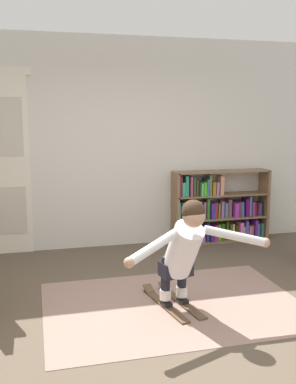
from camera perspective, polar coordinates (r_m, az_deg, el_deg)
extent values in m
plane|color=brown|center=(4.14, 1.28, -16.61)|extent=(7.20, 7.20, 0.00)
cube|color=silver|center=(6.27, -5.07, 6.15)|extent=(6.00, 0.10, 2.90)
cube|color=silver|center=(6.17, -17.34, 3.12)|extent=(0.55, 0.04, 2.35)
cube|color=beige|center=(6.11, -17.60, 7.92)|extent=(0.41, 0.01, 0.76)
cube|color=beige|center=(6.24, -17.08, -2.27)|extent=(0.41, 0.01, 0.64)
cube|color=gray|center=(4.54, 3.26, -14.12)|extent=(2.51, 1.76, 0.01)
cube|color=#7E6045|center=(6.40, 3.49, -2.13)|extent=(0.04, 0.30, 1.05)
cube|color=#7E6045|center=(6.95, 14.53, -1.48)|extent=(0.04, 0.30, 1.05)
cube|color=#7E6045|center=(6.77, 9.12, -6.06)|extent=(1.40, 0.30, 0.02)
cube|color=#7E6045|center=(6.68, 9.20, -3.24)|extent=(1.40, 0.30, 0.02)
cube|color=#7E6045|center=(6.61, 9.28, -0.34)|extent=(1.40, 0.30, 0.02)
cube|color=#7E6045|center=(6.56, 9.36, 2.60)|extent=(1.40, 0.30, 0.02)
cube|color=brown|center=(6.50, 3.88, -5.65)|extent=(0.07, 0.16, 0.19)
cube|color=#B82539|center=(6.52, 4.49, -5.26)|extent=(0.06, 0.20, 0.27)
cube|color=#D87BCE|center=(6.56, 4.89, -5.39)|extent=(0.04, 0.18, 0.22)
cube|color=navy|center=(6.55, 5.49, -5.07)|extent=(0.05, 0.17, 0.30)
cube|color=#89BA20|center=(6.59, 5.92, -5.16)|extent=(0.03, 0.14, 0.26)
cube|color=#5DB76A|center=(6.59, 6.35, -5.08)|extent=(0.04, 0.20, 0.28)
cube|color=#AD5ABE|center=(6.63, 6.76, -5.24)|extent=(0.07, 0.20, 0.23)
cube|color=navy|center=(6.64, 7.34, -4.98)|extent=(0.04, 0.22, 0.28)
cube|color=navy|center=(6.67, 7.86, -5.34)|extent=(0.05, 0.23, 0.19)
cube|color=#CA21A7|center=(6.72, 8.37, -5.04)|extent=(0.06, 0.20, 0.23)
cube|color=#4FC220|center=(6.73, 8.88, -4.99)|extent=(0.05, 0.15, 0.24)
cube|color=#265725|center=(6.76, 9.34, -4.92)|extent=(0.06, 0.15, 0.25)
cube|color=#3D5912|center=(6.77, 9.83, -4.77)|extent=(0.04, 0.16, 0.28)
cube|color=brown|center=(6.78, 10.27, -4.95)|extent=(0.04, 0.15, 0.24)
cube|color=#B7CB6E|center=(6.81, 10.51, -4.86)|extent=(0.03, 0.20, 0.24)
cube|color=#4D360C|center=(6.82, 11.02, -4.95)|extent=(0.05, 0.15, 0.22)
cube|color=#D761B2|center=(6.84, 11.48, -4.75)|extent=(0.05, 0.24, 0.26)
cube|color=#71C279|center=(6.87, 11.85, -4.99)|extent=(0.03, 0.19, 0.19)
cube|color=#6054C2|center=(6.89, 12.25, -4.63)|extent=(0.04, 0.17, 0.27)
cube|color=#D67CCD|center=(6.93, 12.62, -4.92)|extent=(0.03, 0.18, 0.19)
cube|color=#B95D40|center=(6.93, 12.92, -4.87)|extent=(0.03, 0.16, 0.20)
cube|color=#581F99|center=(6.94, 13.27, -4.49)|extent=(0.04, 0.23, 0.29)
cube|color=#4BBDB8|center=(6.98, 13.65, -4.73)|extent=(0.04, 0.14, 0.22)
cube|color=#3A6355|center=(7.01, 13.97, -4.63)|extent=(0.05, 0.23, 0.22)
cube|color=#69C2AD|center=(6.43, 3.82, -2.43)|extent=(0.04, 0.15, 0.25)
cube|color=#1D6366|center=(6.44, 4.34, -2.37)|extent=(0.05, 0.17, 0.26)
cube|color=olive|center=(6.44, 4.82, -2.23)|extent=(0.03, 0.16, 0.29)
cube|color=brown|center=(6.45, 5.12, -2.20)|extent=(0.03, 0.15, 0.29)
cube|color=#46D67A|center=(6.48, 5.39, -2.54)|extent=(0.05, 0.16, 0.21)
cube|color=#76CABE|center=(6.49, 5.80, -2.25)|extent=(0.05, 0.23, 0.27)
cube|color=tan|center=(6.53, 6.41, -2.23)|extent=(0.07, 0.21, 0.26)
cube|color=#A8648D|center=(6.54, 7.01, -2.27)|extent=(0.03, 0.19, 0.25)
cube|color=#36782A|center=(6.57, 7.43, -2.00)|extent=(0.04, 0.20, 0.29)
cube|color=#37298C|center=(6.58, 8.00, -2.29)|extent=(0.06, 0.22, 0.23)
cube|color=#B7214B|center=(6.60, 8.43, -2.27)|extent=(0.04, 0.17, 0.23)
cube|color=olive|center=(6.63, 8.87, -2.29)|extent=(0.03, 0.14, 0.21)
cube|color=#A559C4|center=(6.68, 9.25, -2.11)|extent=(0.04, 0.17, 0.24)
cube|color=slate|center=(6.69, 9.67, -2.18)|extent=(0.04, 0.20, 0.22)
cube|color=#764C5C|center=(6.71, 10.16, -1.96)|extent=(0.05, 0.17, 0.26)
cube|color=purple|center=(6.72, 10.90, -2.19)|extent=(0.06, 0.22, 0.21)
cube|color=brown|center=(6.77, 11.26, -2.07)|extent=(0.04, 0.22, 0.22)
cube|color=#3658B2|center=(6.79, 11.66, -2.07)|extent=(0.05, 0.18, 0.22)
cube|color=#590F57|center=(6.81, 12.32, -1.87)|extent=(0.06, 0.16, 0.27)
cube|color=#5599AF|center=(6.84, 12.65, -1.72)|extent=(0.03, 0.17, 0.29)
cube|color=#743386|center=(6.85, 12.98, -2.03)|extent=(0.03, 0.19, 0.22)
cube|color=#B52031|center=(6.90, 13.20, -2.03)|extent=(0.07, 0.15, 0.20)
cube|color=#352D57|center=(6.90, 13.80, -2.07)|extent=(0.05, 0.17, 0.19)
cube|color=maroon|center=(6.35, 3.91, 0.80)|extent=(0.05, 0.22, 0.30)
cube|color=#31C48C|center=(6.39, 4.34, 0.40)|extent=(0.05, 0.18, 0.20)
cube|color=#34AB7B|center=(6.40, 4.77, 0.83)|extent=(0.04, 0.20, 0.29)
cube|color=#964169|center=(6.39, 5.31, 0.77)|extent=(0.03, 0.22, 0.28)
cube|color=#345024|center=(6.43, 5.66, 0.74)|extent=(0.03, 0.22, 0.27)
cube|color=brown|center=(6.46, 6.12, 0.57)|extent=(0.03, 0.14, 0.22)
cube|color=#66AF78|center=(6.47, 6.63, 0.40)|extent=(0.03, 0.23, 0.18)
cube|color=#41C71F|center=(6.48, 7.09, 0.45)|extent=(0.04, 0.17, 0.19)
cube|color=#3C629B|center=(6.50, 7.36, 0.67)|extent=(0.04, 0.23, 0.24)
cube|color=#5D6C3E|center=(6.51, 7.73, 0.95)|extent=(0.03, 0.19, 0.30)
cube|color=#986E18|center=(6.53, 8.19, 0.48)|extent=(0.05, 0.18, 0.19)
cube|color=#9C66A6|center=(6.57, 8.55, 0.51)|extent=(0.05, 0.23, 0.19)
cube|color=tan|center=(6.56, 9.17, 0.90)|extent=(0.06, 0.18, 0.28)
cube|color=brown|center=(4.50, 2.22, -14.21)|extent=(0.24, 0.84, 0.01)
cube|color=brown|center=(4.81, 0.09, -12.18)|extent=(0.11, 0.13, 0.06)
cube|color=black|center=(4.47, 2.34, -14.02)|extent=(0.10, 0.13, 0.04)
cube|color=brown|center=(4.57, 4.29, -13.80)|extent=(0.24, 0.84, 0.01)
cube|color=brown|center=(4.88, 2.05, -11.84)|extent=(0.11, 0.13, 0.06)
cube|color=black|center=(4.55, 4.42, -13.61)|extent=(0.10, 0.13, 0.04)
cylinder|color=white|center=(4.45, 2.23, -12.90)|extent=(0.13, 0.13, 0.10)
cylinder|color=black|center=(4.38, 2.24, -10.48)|extent=(0.10, 0.10, 0.30)
cylinder|color=black|center=(4.32, 2.50, -9.64)|extent=(0.13, 0.13, 0.22)
cylinder|color=white|center=(4.53, 4.31, -12.50)|extent=(0.13, 0.13, 0.10)
cylinder|color=black|center=(4.46, 4.34, -10.13)|extent=(0.10, 0.10, 0.30)
cylinder|color=black|center=(4.40, 4.62, -9.29)|extent=(0.13, 0.13, 0.22)
cube|color=black|center=(4.36, 3.57, -9.69)|extent=(0.33, 0.23, 0.14)
cylinder|color=silver|center=(4.19, 4.45, -7.31)|extent=(0.37, 0.54, 0.59)
sphere|color=tan|center=(3.93, 5.86, -3.08)|extent=(0.23, 0.23, 0.20)
sphere|color=#382619|center=(3.93, 5.79, -2.48)|extent=(0.24, 0.24, 0.21)
cylinder|color=silver|center=(3.76, 0.69, -7.02)|extent=(0.54, 0.38, 0.21)
sphere|color=tan|center=(3.59, -2.41, -8.97)|extent=(0.10, 0.10, 0.09)
cylinder|color=silver|center=(4.17, 11.03, -5.53)|extent=(0.59, 0.19, 0.21)
sphere|color=tan|center=(4.26, 14.71, -6.26)|extent=(0.10, 0.10, 0.09)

